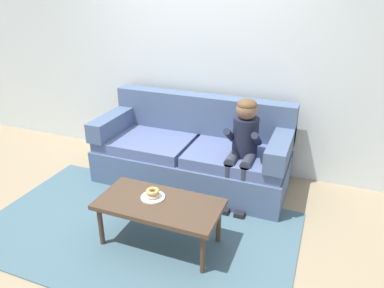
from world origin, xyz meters
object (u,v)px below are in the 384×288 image
at_px(couch, 193,153).
at_px(person_child, 243,142).
at_px(coffee_table, 159,207).
at_px(donut, 153,195).

xyz_separation_m(couch, person_child, (0.62, -0.21, 0.33)).
relative_size(coffee_table, donut, 8.86).
xyz_separation_m(coffee_table, donut, (-0.08, 0.04, 0.08)).
bearing_deg(couch, person_child, -18.42).
bearing_deg(person_child, couch, 161.58).
bearing_deg(person_child, donut, -121.15).
bearing_deg(donut, coffee_table, -28.22).
bearing_deg(person_child, coffee_table, -116.36).
distance_m(person_child, donut, 1.09).
bearing_deg(coffee_table, person_child, 63.64).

